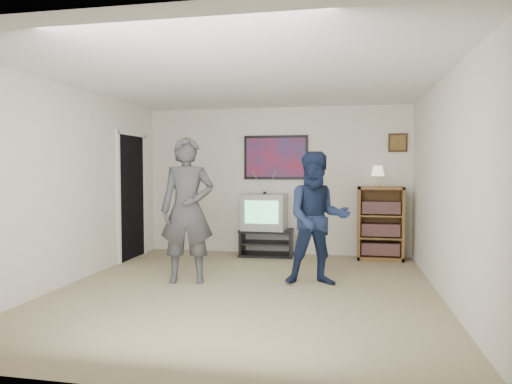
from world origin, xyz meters
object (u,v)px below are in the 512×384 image
(media_stand, at_px, (266,243))
(bookshelf, at_px, (380,223))
(person_tall, at_px, (187,210))
(crt_television, at_px, (265,212))
(person_short, at_px, (317,218))

(media_stand, relative_size, bookshelf, 0.78)
(media_stand, height_order, person_tall, person_tall)
(media_stand, relative_size, crt_television, 1.29)
(media_stand, distance_m, bookshelf, 1.88)
(bookshelf, height_order, person_tall, person_tall)
(person_tall, bearing_deg, media_stand, 56.92)
(media_stand, relative_size, person_short, 0.54)
(bookshelf, distance_m, person_short, 2.02)
(bookshelf, distance_m, person_tall, 3.24)
(crt_television, relative_size, bookshelf, 0.60)
(media_stand, bearing_deg, crt_television, 177.49)
(crt_television, distance_m, bookshelf, 1.88)
(person_tall, relative_size, person_short, 1.11)
(crt_television, bearing_deg, person_short, -59.41)
(media_stand, bearing_deg, person_tall, -112.60)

